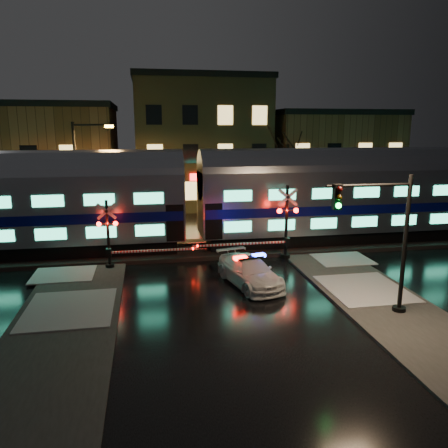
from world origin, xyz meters
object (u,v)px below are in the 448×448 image
Objects in this scene: crossing_signal_right at (281,230)px; police_car at (249,271)px; crossing_signal_left at (116,241)px; streetlight at (81,174)px; traffic_light at (385,243)px.

police_car is at bearing -126.59° from crossing_signal_right.
police_car is 0.93× the size of crossing_signal_left.
traffic_light is at bearing -47.78° from streetlight.
streetlight is (-8.87, 10.21, 3.79)m from police_car.
crossing_signal_right is at bearing 0.08° from crossing_signal_left.
police_car is 6.55m from traffic_light.
police_car is 7.35m from crossing_signal_left.
police_car is at bearing -28.74° from crossing_signal_left.
crossing_signal_left is 13.36m from traffic_light.
traffic_light reaches higher than crossing_signal_left.
crossing_signal_right is 8.13m from traffic_light.
traffic_light reaches higher than crossing_signal_right.
crossing_signal_right is (2.61, 3.52, 1.10)m from police_car.
crossing_signal_right is 13.56m from streetlight.
police_car is 4.52m from crossing_signal_right.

